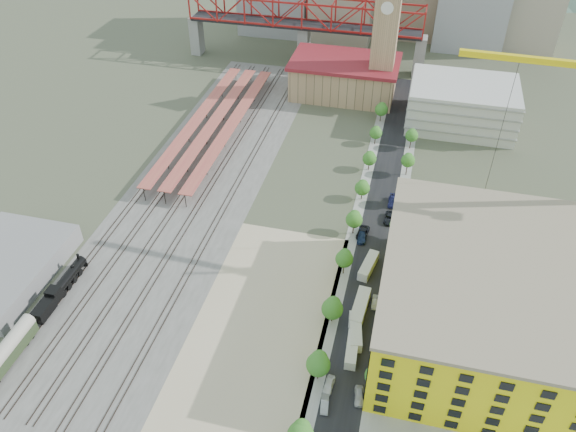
% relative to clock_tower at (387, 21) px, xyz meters
% --- Properties ---
extents(ground, '(400.00, 400.00, 0.00)m').
position_rel_clock_tower_xyz_m(ground, '(-8.00, -79.99, -28.70)').
color(ground, '#474C38').
rests_on(ground, ground).
extents(ballast_strip, '(36.00, 165.00, 0.06)m').
position_rel_clock_tower_xyz_m(ballast_strip, '(-44.00, -62.49, -28.67)').
color(ballast_strip, '#605E59').
rests_on(ballast_strip, ground).
extents(dirt_lot, '(28.00, 67.00, 0.06)m').
position_rel_clock_tower_xyz_m(dirt_lot, '(-12.00, -111.49, -28.67)').
color(dirt_lot, tan).
rests_on(dirt_lot, ground).
extents(street_asphalt, '(12.00, 170.00, 0.06)m').
position_rel_clock_tower_xyz_m(street_asphalt, '(8.00, -64.99, -28.67)').
color(street_asphalt, black).
rests_on(street_asphalt, ground).
extents(sidewalk_west, '(3.00, 170.00, 0.04)m').
position_rel_clock_tower_xyz_m(sidewalk_west, '(2.50, -64.99, -28.68)').
color(sidewalk_west, gray).
rests_on(sidewalk_west, ground).
extents(sidewalk_east, '(3.00, 170.00, 0.04)m').
position_rel_clock_tower_xyz_m(sidewalk_east, '(13.50, -64.99, -28.68)').
color(sidewalk_east, gray).
rests_on(sidewalk_east, ground).
extents(construction_pad, '(50.00, 90.00, 0.06)m').
position_rel_clock_tower_xyz_m(construction_pad, '(37.00, -99.99, -28.67)').
color(construction_pad, gray).
rests_on(construction_pad, ground).
extents(rail_tracks, '(26.56, 160.00, 0.18)m').
position_rel_clock_tower_xyz_m(rail_tracks, '(-45.80, -62.49, -28.55)').
color(rail_tracks, '#382B23').
rests_on(rail_tracks, ground).
extents(platform_canopies, '(16.00, 80.00, 4.12)m').
position_rel_clock_tower_xyz_m(platform_canopies, '(-49.00, -34.99, -24.70)').
color(platform_canopies, '#BB6148').
rests_on(platform_canopies, ground).
extents(station_hall, '(38.00, 24.00, 13.10)m').
position_rel_clock_tower_xyz_m(station_hall, '(-13.00, 2.01, -22.03)').
color(station_hall, tan).
rests_on(station_hall, ground).
extents(clock_tower, '(12.00, 12.00, 52.00)m').
position_rel_clock_tower_xyz_m(clock_tower, '(0.00, 0.00, 0.00)').
color(clock_tower, tan).
rests_on(clock_tower, ground).
extents(parking_garage, '(34.00, 26.00, 14.00)m').
position_rel_clock_tower_xyz_m(parking_garage, '(28.00, -9.99, -21.70)').
color(parking_garage, silver).
rests_on(parking_garage, ground).
extents(truss_bridge, '(94.00, 9.60, 25.60)m').
position_rel_clock_tower_xyz_m(truss_bridge, '(-33.00, 25.01, -9.83)').
color(truss_bridge, gray).
rests_on(truss_bridge, ground).
extents(construction_building, '(44.60, 50.60, 18.80)m').
position_rel_clock_tower_xyz_m(construction_building, '(34.00, -99.99, -19.29)').
color(construction_building, yellow).
rests_on(construction_building, ground).
extents(warehouse, '(22.00, 32.00, 5.00)m').
position_rel_clock_tower_xyz_m(warehouse, '(-74.00, -109.99, -26.20)').
color(warehouse, gray).
rests_on(warehouse, ground).
extents(street_trees, '(15.40, 124.40, 8.00)m').
position_rel_clock_tower_xyz_m(street_trees, '(8.00, -74.99, -28.70)').
color(street_trees, '#297122').
rests_on(street_trees, ground).
extents(distant_hills, '(647.00, 264.00, 227.00)m').
position_rel_clock_tower_xyz_m(distant_hills, '(37.28, 180.01, -108.23)').
color(distant_hills, '#4C6B59').
rests_on(distant_hills, ground).
extents(locomotive, '(2.63, 20.32, 5.08)m').
position_rel_clock_tower_xyz_m(locomotive, '(-58.00, -111.26, -26.80)').
color(locomotive, black).
rests_on(locomotive, ground).
extents(coach, '(2.92, 16.94, 5.32)m').
position_rel_clock_tower_xyz_m(coach, '(-58.00, -131.20, -25.87)').
color(coach, '#2A341C').
rests_on(coach, ground).
extents(site_trailer_a, '(2.75, 8.74, 2.36)m').
position_rel_clock_tower_xyz_m(site_trailer_a, '(8.00, -112.39, -27.52)').
color(site_trailer_a, silver).
rests_on(site_trailer_a, ground).
extents(site_trailer_b, '(4.03, 9.52, 2.53)m').
position_rel_clock_tower_xyz_m(site_trailer_b, '(8.00, -107.67, -27.43)').
color(site_trailer_b, silver).
rests_on(site_trailer_b, ground).
extents(site_trailer_c, '(3.44, 10.57, 2.85)m').
position_rel_clock_tower_xyz_m(site_trailer_c, '(8.00, -100.98, -27.27)').
color(site_trailer_c, silver).
rests_on(site_trailer_c, ground).
extents(site_trailer_d, '(4.06, 9.36, 2.48)m').
position_rel_clock_tower_xyz_m(site_trailer_d, '(8.00, -87.30, -27.45)').
color(site_trailer_d, silver).
rests_on(site_trailer_d, ground).
extents(car_0, '(2.07, 4.45, 1.47)m').
position_rel_clock_tower_xyz_m(car_0, '(5.00, -121.40, -27.96)').
color(car_0, white).
rests_on(car_0, ground).
extents(car_1, '(1.96, 4.31, 1.37)m').
position_rel_clock_tower_xyz_m(car_1, '(5.00, -125.69, -28.01)').
color(car_1, '#98999D').
rests_on(car_1, ground).
extents(car_2, '(3.13, 5.95, 1.60)m').
position_rel_clock_tower_xyz_m(car_2, '(5.00, -75.20, -27.90)').
color(car_2, black).
rests_on(car_2, ground).
extents(car_3, '(2.52, 5.34, 1.51)m').
position_rel_clock_tower_xyz_m(car_3, '(5.00, -76.80, -27.94)').
color(car_3, '#1A2A4D').
rests_on(car_3, ground).
extents(car_4, '(2.43, 4.73, 1.54)m').
position_rel_clock_tower_xyz_m(car_4, '(11.00, -122.48, -27.93)').
color(car_4, '#BABABA').
rests_on(car_4, ground).
extents(car_5, '(1.58, 4.23, 1.38)m').
position_rel_clock_tower_xyz_m(car_5, '(11.00, -97.98, -28.01)').
color(car_5, '#A8A9AE').
rests_on(car_5, ground).
extents(car_6, '(2.76, 5.70, 1.56)m').
position_rel_clock_tower_xyz_m(car_6, '(11.00, -67.55, -27.92)').
color(car_6, black).
rests_on(car_6, ground).
extents(car_7, '(2.33, 5.48, 1.58)m').
position_rel_clock_tower_xyz_m(car_7, '(11.00, -60.03, -27.91)').
color(car_7, navy).
rests_on(car_7, ground).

